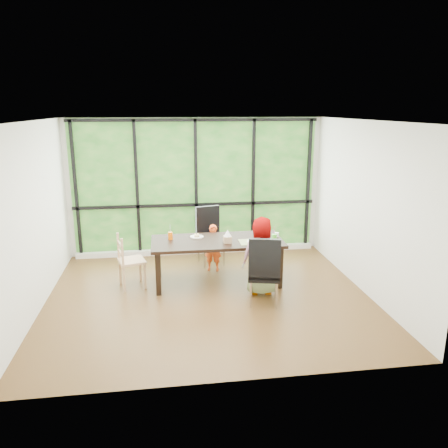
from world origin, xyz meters
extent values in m
plane|color=black|center=(0.00, 0.00, 0.00)|extent=(5.00, 5.00, 0.00)
plane|color=silver|center=(0.00, 2.25, 1.35)|extent=(5.00, 0.00, 5.00)
cube|color=#164816|center=(0.00, 2.23, 1.35)|extent=(4.80, 0.02, 2.65)
cube|color=silver|center=(0.00, 2.15, 0.05)|extent=(4.80, 0.12, 0.10)
cube|color=black|center=(0.21, 0.55, 0.38)|extent=(2.19, 0.99, 0.75)
cube|color=black|center=(0.21, 1.48, 0.54)|extent=(0.55, 0.55, 1.08)
cube|color=black|center=(0.80, -0.37, 0.54)|extent=(0.55, 0.55, 1.08)
cube|color=tan|center=(-1.20, 0.57, 0.45)|extent=(0.50, 0.51, 0.90)
imported|color=#E9501A|center=(0.21, 1.12, 0.43)|extent=(0.36, 0.29, 0.86)
imported|color=slate|center=(0.85, 0.01, 0.62)|extent=(0.64, 0.44, 1.25)
cube|color=tan|center=(0.79, 0.36, 0.75)|extent=(0.46, 0.34, 0.01)
cylinder|color=white|center=(-0.11, 0.77, 0.76)|extent=(0.23, 0.23, 0.01)
cylinder|color=white|center=(0.80, 0.36, 0.76)|extent=(0.25, 0.25, 0.02)
cylinder|color=#FC6704|center=(-0.56, 0.71, 0.81)|extent=(0.08, 0.08, 0.12)
cylinder|color=#4AC92C|center=(1.12, 0.30, 0.82)|extent=(0.09, 0.09, 0.14)
cylinder|color=white|center=(1.24, 0.59, 0.79)|extent=(0.07, 0.07, 0.07)
cube|color=tan|center=(0.36, 0.38, 0.80)|extent=(0.13, 0.13, 0.11)
cylinder|color=white|center=(-0.56, 0.71, 0.91)|extent=(0.01, 0.04, 0.20)
cylinder|color=pink|center=(1.12, 0.30, 0.93)|extent=(0.01, 0.04, 0.20)
cone|color=white|center=(0.36, 0.38, 0.91)|extent=(0.12, 0.12, 0.11)
camera|label=1|loc=(-0.66, -6.36, 2.89)|focal=35.14mm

